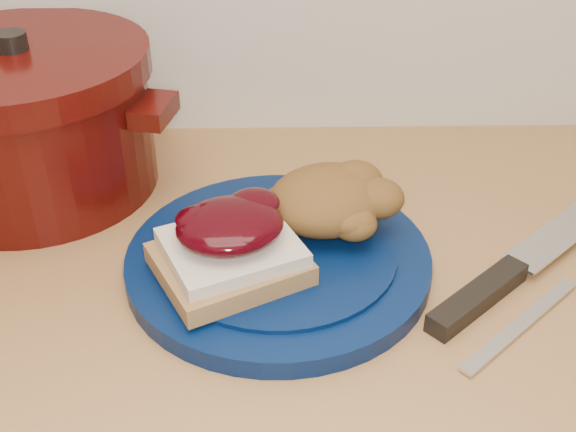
{
  "coord_description": "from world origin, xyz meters",
  "views": [
    {
      "loc": [
        0.02,
        0.92,
        1.35
      ],
      "look_at": [
        0.04,
        1.51,
        0.95
      ],
      "focal_mm": 45.0,
      "sensor_mm": 36.0,
      "label": 1
    }
  ],
  "objects_px": {
    "plate": "(278,261)",
    "chef_knife": "(506,275)",
    "dutch_oven": "(28,119)",
    "butter_knife": "(521,324)"
  },
  "relations": [
    {
      "from": "butter_knife",
      "to": "dutch_oven",
      "type": "distance_m",
      "value": 0.57
    },
    {
      "from": "plate",
      "to": "chef_knife",
      "type": "distance_m",
      "value": 0.22
    },
    {
      "from": "plate",
      "to": "chef_knife",
      "type": "height_order",
      "value": "same"
    },
    {
      "from": "plate",
      "to": "chef_knife",
      "type": "xyz_separation_m",
      "value": [
        0.22,
        -0.03,
        0.0
      ]
    },
    {
      "from": "chef_knife",
      "to": "butter_knife",
      "type": "relative_size",
      "value": 1.61
    },
    {
      "from": "dutch_oven",
      "to": "butter_knife",
      "type": "bearing_deg",
      "value": -27.55
    },
    {
      "from": "plate",
      "to": "butter_knife",
      "type": "bearing_deg",
      "value": -22.25
    },
    {
      "from": "butter_knife",
      "to": "chef_knife",
      "type": "bearing_deg",
      "value": 46.04
    },
    {
      "from": "butter_knife",
      "to": "dutch_oven",
      "type": "height_order",
      "value": "dutch_oven"
    },
    {
      "from": "plate",
      "to": "dutch_oven",
      "type": "xyz_separation_m",
      "value": [
        -0.28,
        0.17,
        0.07
      ]
    }
  ]
}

